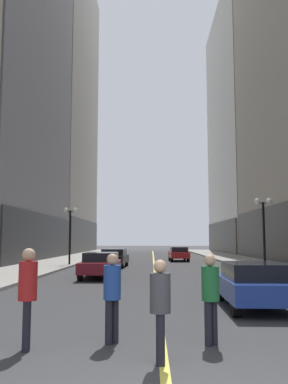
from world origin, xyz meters
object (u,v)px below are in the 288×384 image
Objects in this scene: car_red at (179,253)px; pedestrian_in_green_parka at (210,292)px; pedestrian_with_orange_bag at (160,303)px; pedestrian_in_blue_hoodie at (112,291)px; street_lamp_left_far at (70,223)px; pedestrian_in_red_jacket at (28,290)px; car_blue at (254,283)px; car_black at (114,257)px; car_maroon at (101,264)px; street_lamp_right_mid at (264,218)px.

car_red is 2.71× the size of pedestrian_in_green_parka.
car_red is 2.78× the size of pedestrian_with_orange_bag.
street_lamp_left_far reaches higher than pedestrian_in_blue_hoodie.
street_lamp_left_far is (-8.74, -8.06, 2.54)m from car_red.
pedestrian_in_blue_hoodie is 0.94× the size of pedestrian_in_red_jacket.
street_lamp_left_far reaches higher than car_red.
car_red is 31.71m from pedestrian_in_blue_hoodie.
car_blue is at bearing 62.76° from pedestrian_with_orange_bag.
car_blue is 19.13m from car_black.
street_lamp_right_mid is at bearing 16.18° from car_maroon.
pedestrian_in_green_parka is 0.38× the size of street_lamp_right_mid.
street_lamp_left_far is at bearing 163.55° from car_black.
pedestrian_in_blue_hoodie is (-3.75, -4.20, 0.28)m from car_blue.
pedestrian_in_blue_hoodie reaches higher than pedestrian_with_orange_bag.
car_blue is 27.34m from car_red.
pedestrian_in_red_jacket is (0.48, -23.00, 0.36)m from car_black.
car_maroon is 0.94× the size of car_red.
car_black is at bearing 91.20° from pedestrian_in_red_jacket.
car_maroon is 0.99× the size of car_black.
pedestrian_in_blue_hoodie is (1.89, -13.78, 0.28)m from car_maroon.
car_blue is at bearing 48.23° from pedestrian_in_blue_hoodie.
car_maroon is 0.98× the size of street_lamp_left_far.
pedestrian_in_green_parka is 24.78m from street_lamp_left_far.
pedestrian_in_green_parka reaches higher than car_black.
street_lamp_left_far is at bearing -137.30° from car_red.
pedestrian_with_orange_bag is (2.80, -15.10, 0.24)m from car_maroon.
car_blue is 13.03m from street_lamp_right_mid.
car_blue and car_maroon have the same top height.
car_maroon is at bearing 105.29° from pedestrian_in_green_parka.
street_lamp_left_far is 14.59m from street_lamp_right_mid.
pedestrian_in_red_jacket is at bearing -88.80° from car_black.
pedestrian_in_red_jacket is at bearing -98.51° from car_red.
street_lamp_right_mid is (7.37, 16.47, 2.26)m from pedestrian_in_blue_hoodie.
pedestrian_in_green_parka is 1.58m from pedestrian_with_orange_bag.
pedestrian_in_blue_hoodie is at bearing -95.99° from car_red.
car_black is 10.51m from car_red.
car_maroon is 0.98× the size of street_lamp_right_mid.
pedestrian_in_red_jacket is (-2.40, 0.78, 0.11)m from pedestrian_with_orange_bag.
street_lamp_left_far reaches higher than car_maroon.
car_blue is at bearing -106.41° from street_lamp_right_mid.
pedestrian_in_green_parka is at bearing -92.55° from car_red.
street_lamp_left_far reaches higher than pedestrian_in_green_parka.
pedestrian_in_green_parka is at bearing -74.71° from car_maroon.
car_blue is 2.54× the size of pedestrian_with_orange_bag.
pedestrian_in_green_parka is 0.38× the size of street_lamp_left_far.
car_black is at bearing 147.35° from street_lamp_right_mid.
car_red is (5.20, 17.76, -0.00)m from car_maroon.
pedestrian_in_green_parka is (3.88, -22.54, 0.27)m from car_black.
car_black is at bearing 90.56° from car_maroon.
car_maroon is 14.34m from pedestrian_in_red_jacket.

